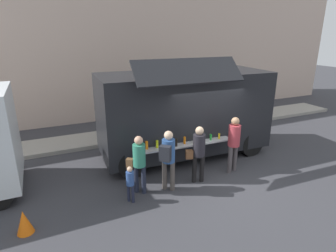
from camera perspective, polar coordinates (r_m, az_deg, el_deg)
name	(u,v)px	position (r m, az deg, el deg)	size (l,w,h in m)	color
ground_plane	(218,174)	(9.03, 10.16, -9.59)	(60.00, 60.00, 0.00)	#38383D
curb_strip	(61,144)	(11.68, -20.88, -3.52)	(28.00, 1.60, 0.15)	#9E998E
building_behind	(66,35)	(14.88, -19.96, 17.03)	(32.00, 2.40, 8.21)	beige
food_truck_main	(185,112)	(9.74, 3.38, 2.95)	(5.86, 3.14, 3.52)	black
traffic_cone_orange	(24,222)	(7.19, -27.18, -16.95)	(0.36, 0.36, 0.55)	orange
trash_bin	(237,114)	(14.14, 13.88, 2.44)	(0.60, 0.60, 0.86)	#306534
customer_front_ordering	(198,150)	(8.09, 6.18, -4.83)	(0.56, 0.35, 1.72)	black
customer_mid_with_backpack	(168,155)	(7.59, -0.01, -5.93)	(0.53, 0.54, 1.74)	#4E4641
customer_rear_waiting	(139,160)	(7.56, -5.96, -6.86)	(0.49, 0.46, 1.66)	#202435
customer_extra_browsing	(234,140)	(8.86, 13.23, -2.76)	(0.37, 0.37, 1.79)	#4A4346
child_near_queue	(130,181)	(7.36, -7.68, -11.03)	(0.20, 0.20, 1.01)	#1E2337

